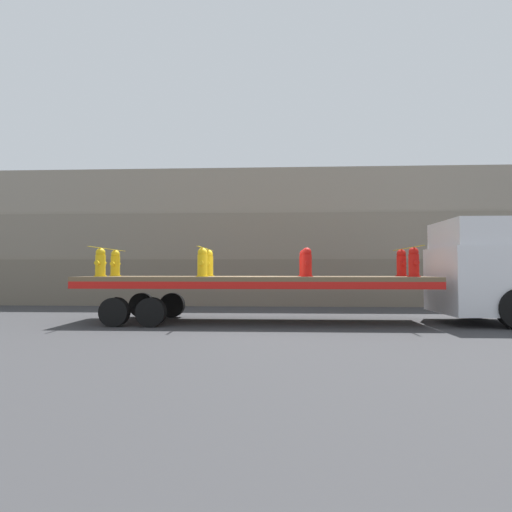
# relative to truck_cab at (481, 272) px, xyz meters

# --- Properties ---
(ground_plane) EXTENTS (120.00, 120.00, 0.00)m
(ground_plane) POSITION_rel_truck_cab_xyz_m (-6.70, 0.00, -1.53)
(ground_plane) COLOR #38383A
(rock_cliff) EXTENTS (60.00, 3.30, 6.18)m
(rock_cliff) POSITION_rel_truck_cab_xyz_m (-6.70, 6.92, 1.56)
(rock_cliff) COLOR #706656
(rock_cliff) RESTS_ON ground_plane
(truck_cab) EXTENTS (2.33, 2.63, 3.04)m
(truck_cab) POSITION_rel_truck_cab_xyz_m (0.00, 0.00, 0.00)
(truck_cab) COLOR silver
(truck_cab) RESTS_ON ground_plane
(flatbed_trailer) EXTENTS (10.31, 2.61, 1.38)m
(flatbed_trailer) POSITION_rel_truck_cab_xyz_m (-7.29, 0.00, -0.39)
(flatbed_trailer) COLOR brown
(flatbed_trailer) RESTS_ON ground_plane
(fire_hydrant_yellow_near_0) EXTENTS (0.36, 0.56, 0.84)m
(fire_hydrant_yellow_near_0) POSITION_rel_truck_cab_xyz_m (-11.25, -0.55, 0.26)
(fire_hydrant_yellow_near_0) COLOR gold
(fire_hydrant_yellow_near_0) RESTS_ON flatbed_trailer
(fire_hydrant_yellow_far_0) EXTENTS (0.36, 0.56, 0.84)m
(fire_hydrant_yellow_far_0) POSITION_rel_truck_cab_xyz_m (-11.25, 0.55, 0.26)
(fire_hydrant_yellow_far_0) COLOR gold
(fire_hydrant_yellow_far_0) RESTS_ON flatbed_trailer
(fire_hydrant_yellow_near_1) EXTENTS (0.36, 0.56, 0.84)m
(fire_hydrant_yellow_near_1) POSITION_rel_truck_cab_xyz_m (-8.21, -0.55, 0.26)
(fire_hydrant_yellow_near_1) COLOR gold
(fire_hydrant_yellow_near_1) RESTS_ON flatbed_trailer
(fire_hydrant_yellow_far_1) EXTENTS (0.36, 0.56, 0.84)m
(fire_hydrant_yellow_far_1) POSITION_rel_truck_cab_xyz_m (-8.21, 0.55, 0.26)
(fire_hydrant_yellow_far_1) COLOR gold
(fire_hydrant_yellow_far_1) RESTS_ON flatbed_trailer
(fire_hydrant_red_near_2) EXTENTS (0.36, 0.56, 0.84)m
(fire_hydrant_red_near_2) POSITION_rel_truck_cab_xyz_m (-5.18, -0.55, 0.26)
(fire_hydrant_red_near_2) COLOR red
(fire_hydrant_red_near_2) RESTS_ON flatbed_trailer
(fire_hydrant_red_far_2) EXTENTS (0.36, 0.56, 0.84)m
(fire_hydrant_red_far_2) POSITION_rel_truck_cab_xyz_m (-5.18, 0.55, 0.26)
(fire_hydrant_red_far_2) COLOR red
(fire_hydrant_red_far_2) RESTS_ON flatbed_trailer
(fire_hydrant_red_near_3) EXTENTS (0.36, 0.56, 0.84)m
(fire_hydrant_red_near_3) POSITION_rel_truck_cab_xyz_m (-2.14, -0.55, 0.26)
(fire_hydrant_red_near_3) COLOR red
(fire_hydrant_red_near_3) RESTS_ON flatbed_trailer
(fire_hydrant_red_far_3) EXTENTS (0.36, 0.56, 0.84)m
(fire_hydrant_red_far_3) POSITION_rel_truck_cab_xyz_m (-2.14, 0.55, 0.26)
(fire_hydrant_red_far_3) COLOR red
(fire_hydrant_red_far_3) RESTS_ON flatbed_trailer
(cargo_strap_rear) EXTENTS (0.05, 2.71, 0.01)m
(cargo_strap_rear) POSITION_rel_truck_cab_xyz_m (-11.25, 0.00, 0.70)
(cargo_strap_rear) COLOR yellow
(cargo_strap_rear) RESTS_ON fire_hydrant_yellow_near_0
(cargo_strap_middle) EXTENTS (0.05, 2.71, 0.01)m
(cargo_strap_middle) POSITION_rel_truck_cab_xyz_m (-8.21, 0.00, 0.70)
(cargo_strap_middle) COLOR yellow
(cargo_strap_middle) RESTS_ON fire_hydrant_yellow_near_1
(cargo_strap_front) EXTENTS (0.05, 2.71, 0.01)m
(cargo_strap_front) POSITION_rel_truck_cab_xyz_m (-2.14, 0.00, 0.70)
(cargo_strap_front) COLOR yellow
(cargo_strap_front) RESTS_ON fire_hydrant_red_near_3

